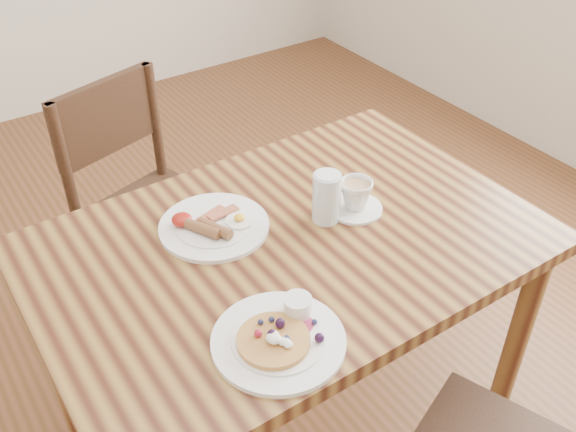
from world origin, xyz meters
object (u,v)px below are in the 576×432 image
object	(u,v)px
pancake_plate	(280,336)
breakfast_plate	(213,225)
chair_far	(146,203)
teacup_saucer	(356,197)
dining_table	(288,270)
water_glass	(326,197)

from	to	relation	value
pancake_plate	breakfast_plate	bearing A→B (deg)	80.70
chair_far	teacup_saucer	world-z (taller)	chair_far
breakfast_plate	teacup_saucer	bearing A→B (deg)	-21.17
teacup_saucer	breakfast_plate	bearing A→B (deg)	158.83
breakfast_plate	teacup_saucer	distance (m)	0.36
chair_far	breakfast_plate	distance (m)	0.61
dining_table	breakfast_plate	bearing A→B (deg)	133.75
dining_table	breakfast_plate	size ratio (longest dim) A/B	4.44
dining_table	pancake_plate	world-z (taller)	pancake_plate
chair_far	pancake_plate	world-z (taller)	chair_far
dining_table	water_glass	xyz separation A→B (m)	(0.12, 0.01, 0.16)
water_glass	teacup_saucer	bearing A→B (deg)	-6.86
dining_table	pancake_plate	xyz separation A→B (m)	(-0.19, -0.26, 0.11)
dining_table	water_glass	world-z (taller)	water_glass
breakfast_plate	water_glass	size ratio (longest dim) A/B	2.08
water_glass	chair_far	bearing A→B (deg)	108.80
chair_far	water_glass	size ratio (longest dim) A/B	6.77
teacup_saucer	pancake_plate	bearing A→B (deg)	-146.97
chair_far	teacup_saucer	xyz separation A→B (m)	(0.31, -0.67, 0.30)
dining_table	chair_far	size ratio (longest dim) A/B	1.36
dining_table	teacup_saucer	distance (m)	0.25
teacup_saucer	chair_far	bearing A→B (deg)	114.77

